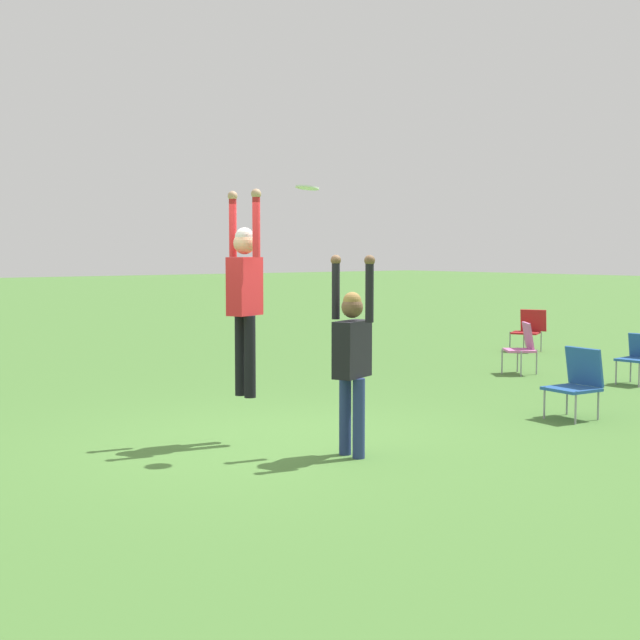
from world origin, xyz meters
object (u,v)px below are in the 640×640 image
(camping_chair_4, at_px, (639,355))
(camping_chair_5, at_px, (523,344))
(person_jumping, at_px, (245,288))
(person_defending, at_px, (352,351))
(camping_chair_2, at_px, (577,379))
(frisbee, at_px, (307,188))
(camping_chair_0, at_px, (529,328))

(camping_chair_4, bearing_deg, camping_chair_5, 9.47)
(person_jumping, distance_m, camping_chair_5, 6.76)
(person_defending, bearing_deg, camping_chair_4, 167.33)
(camping_chair_2, height_order, camping_chair_4, camping_chair_2)
(person_jumping, distance_m, camping_chair_2, 4.25)
(frisbee, relative_size, camping_chair_4, 0.31)
(frisbee, xyz_separation_m, camping_chair_0, (-4.33, 8.94, -2.16))
(person_jumping, relative_size, camping_chair_2, 2.54)
(camping_chair_0, bearing_deg, camping_chair_4, 121.32)
(camping_chair_5, bearing_deg, frisbee, 147.81)
(person_jumping, height_order, camping_chair_0, person_jumping)
(person_defending, distance_m, camping_chair_4, 6.55)
(camping_chair_0, relative_size, camping_chair_4, 1.10)
(camping_chair_0, height_order, camping_chair_4, camping_chair_0)
(person_defending, bearing_deg, camping_chair_0, -172.08)
(person_defending, relative_size, camping_chair_2, 2.32)
(person_jumping, relative_size, camping_chair_5, 2.56)
(person_jumping, bearing_deg, frisbee, -90.45)
(person_defending, xyz_separation_m, frisbee, (-0.47, -0.19, 1.60))
(person_jumping, height_order, frisbee, frisbee)
(person_jumping, distance_m, camping_chair_4, 7.01)
(person_defending, distance_m, frisbee, 1.67)
(person_defending, bearing_deg, person_jumping, -90.00)
(camping_chair_2, distance_m, camping_chair_5, 3.92)
(person_defending, bearing_deg, camping_chair_2, 156.42)
(camping_chair_4, bearing_deg, person_jumping, 83.90)
(person_defending, height_order, frisbee, frisbee)
(frisbee, relative_size, camping_chair_2, 0.28)
(camping_chair_2, height_order, camping_chair_5, camping_chair_2)
(camping_chair_5, bearing_deg, camping_chair_2, 175.70)
(person_jumping, distance_m, person_defending, 1.41)
(person_jumping, bearing_deg, camping_chair_0, 0.59)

